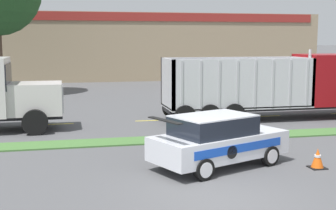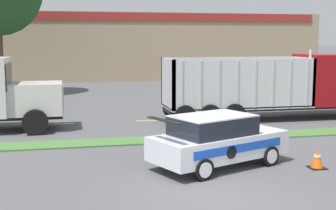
% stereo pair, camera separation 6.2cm
% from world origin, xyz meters
% --- Properties ---
extents(ground_plane, '(600.00, 600.00, 0.00)m').
position_xyz_m(ground_plane, '(0.00, 0.00, 0.00)').
color(ground_plane, '#515154').
extents(grass_verge, '(120.00, 1.35, 0.06)m').
position_xyz_m(grass_verge, '(0.00, 6.95, 0.03)').
color(grass_verge, '#477538').
rests_on(grass_verge, ground_plane).
extents(centre_line_3, '(2.40, 0.14, 0.01)m').
position_xyz_m(centre_line_3, '(-4.60, 11.63, 0.00)').
color(centre_line_3, yellow).
rests_on(centre_line_3, ground_plane).
extents(centre_line_4, '(2.40, 0.14, 0.01)m').
position_xyz_m(centre_line_4, '(0.80, 11.63, 0.00)').
color(centre_line_4, yellow).
rests_on(centre_line_4, ground_plane).
extents(centre_line_5, '(2.40, 0.14, 0.01)m').
position_xyz_m(centre_line_5, '(6.20, 11.63, 0.00)').
color(centre_line_5, yellow).
rests_on(centre_line_5, ground_plane).
extents(dump_truck_lead, '(12.20, 2.81, 3.54)m').
position_xyz_m(dump_truck_lead, '(8.40, 10.83, 1.64)').
color(dump_truck_lead, black).
rests_on(dump_truck_lead, ground_plane).
extents(rally_car, '(4.81, 3.45, 1.71)m').
position_xyz_m(rally_car, '(0.89, 2.75, 0.87)').
color(rally_car, silver).
rests_on(rally_car, ground_plane).
extents(traffic_cone, '(0.50, 0.50, 0.63)m').
position_xyz_m(traffic_cone, '(3.91, 1.89, 0.31)').
color(traffic_cone, black).
rests_on(traffic_cone, ground_plane).
extents(store_building_backdrop, '(36.90, 12.10, 6.63)m').
position_xyz_m(store_building_backdrop, '(3.74, 39.64, 3.32)').
color(store_building_backdrop, '#9E896B').
rests_on(store_building_backdrop, ground_plane).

